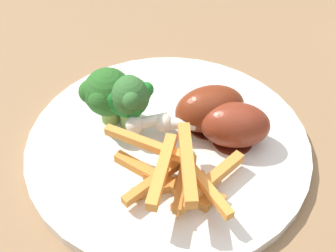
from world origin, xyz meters
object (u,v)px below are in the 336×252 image
object	(u,v)px
carrot_fries_pile	(177,175)
chicken_drumstick_near	(230,125)
dinner_plate	(168,144)
dining_table	(203,171)
chicken_drumstick_far	(202,110)
broccoli_floret_back	(128,98)
broccoli_floret_middle	(130,99)
broccoli_floret_front	(106,94)

from	to	relation	value
carrot_fries_pile	chicken_drumstick_near	distance (m)	0.08
dinner_plate	chicken_drumstick_near	size ratio (longest dim) A/B	2.52
dining_table	chicken_drumstick_far	size ratio (longest dim) A/B	9.50
broccoli_floret_back	dinner_plate	bearing A→B (deg)	155.02
broccoli_floret_back	broccoli_floret_middle	bearing A→B (deg)	120.51
broccoli_floret_back	broccoli_floret_front	bearing A→B (deg)	-10.83
broccoli_floret_back	carrot_fries_pile	xyz separation A→B (m)	(-0.05, 0.08, -0.02)
broccoli_floret_middle	broccoli_floret_back	bearing A→B (deg)	-59.49
carrot_fries_pile	chicken_drumstick_far	xyz separation A→B (m)	(-0.02, -0.08, 0.01)
broccoli_floret_back	dining_table	bearing A→B (deg)	-157.87
dining_table	carrot_fries_pile	size ratio (longest dim) A/B	8.52
carrot_fries_pile	chicken_drumstick_far	size ratio (longest dim) A/B	1.12
broccoli_floret_middle	chicken_drumstick_far	distance (m)	0.08
broccoli_floret_front	carrot_fries_pile	world-z (taller)	broccoli_floret_front
broccoli_floret_middle	broccoli_floret_back	size ratio (longest dim) A/B	1.05
dinner_plate	chicken_drumstick_near	world-z (taller)	chicken_drumstick_near
dining_table	broccoli_floret_front	distance (m)	0.19
dining_table	broccoli_floret_front	world-z (taller)	broccoli_floret_front
broccoli_floret_back	carrot_fries_pile	world-z (taller)	broccoli_floret_back
dining_table	broccoli_floret_middle	world-z (taller)	broccoli_floret_middle
broccoli_floret_middle	dining_table	bearing A→B (deg)	-154.09
broccoli_floret_front	chicken_drumstick_far	world-z (taller)	broccoli_floret_front
broccoli_floret_middle	chicken_drumstick_far	world-z (taller)	broccoli_floret_middle
broccoli_floret_front	broccoli_floret_back	bearing A→B (deg)	169.17
carrot_fries_pile	dinner_plate	bearing A→B (deg)	-78.70
dinner_plate	carrot_fries_pile	size ratio (longest dim) A/B	2.13
broccoli_floret_front	broccoli_floret_back	world-z (taller)	broccoli_floret_front
chicken_drumstick_far	broccoli_floret_back	bearing A→B (deg)	1.47
dining_table	chicken_drumstick_far	bearing A→B (deg)	75.64
dinner_plate	chicken_drumstick_far	bearing A→B (deg)	-147.07
dining_table	chicken_drumstick_far	distance (m)	0.14
broccoli_floret_middle	broccoli_floret_front	bearing A→B (deg)	-20.05
dinner_plate	broccoli_floret_front	bearing A→B (deg)	-20.22
broccoli_floret_front	chicken_drumstick_near	world-z (taller)	broccoli_floret_front
carrot_fries_pile	chicken_drumstick_far	bearing A→B (deg)	-104.36
dining_table	broccoli_floret_middle	size ratio (longest dim) A/B	18.10
chicken_drumstick_far	dinner_plate	bearing A→B (deg)	32.93
broccoli_floret_back	chicken_drumstick_near	size ratio (longest dim) A/B	0.53
broccoli_floret_front	carrot_fries_pile	xyz separation A→B (m)	(-0.08, 0.09, -0.02)
broccoli_floret_front	chicken_drumstick_far	size ratio (longest dim) A/B	0.52
dining_table	broccoli_floret_back	size ratio (longest dim) A/B	19.04
carrot_fries_pile	broccoli_floret_back	bearing A→B (deg)	-56.02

